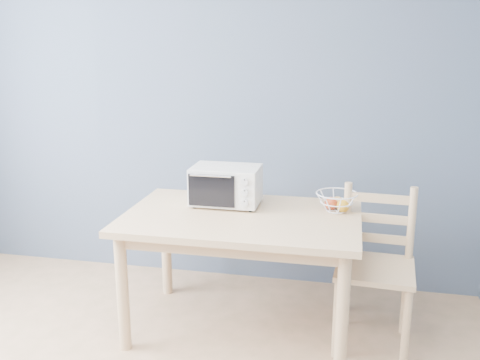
% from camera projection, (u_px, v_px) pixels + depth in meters
% --- Properties ---
extents(room, '(4.01, 4.51, 2.61)m').
position_uv_depth(room, '(14.00, 187.00, 1.73)').
color(room, tan).
rests_on(room, ground).
extents(dining_table, '(1.40, 0.90, 0.75)m').
position_uv_depth(dining_table, '(242.00, 231.00, 3.21)').
color(dining_table, '#D5B180').
rests_on(dining_table, ground).
extents(toaster_oven, '(0.42, 0.31, 0.25)m').
position_uv_depth(toaster_oven, '(223.00, 185.00, 3.35)').
color(toaster_oven, white).
rests_on(toaster_oven, dining_table).
extents(fruit_basket, '(0.30, 0.30, 0.12)m').
position_uv_depth(fruit_basket, '(337.00, 202.00, 3.24)').
color(fruit_basket, white).
rests_on(fruit_basket, dining_table).
extents(dining_chair, '(0.47, 0.47, 0.94)m').
position_uv_depth(dining_chair, '(375.00, 269.00, 3.12)').
color(dining_chair, '#D5B180').
rests_on(dining_chair, ground).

